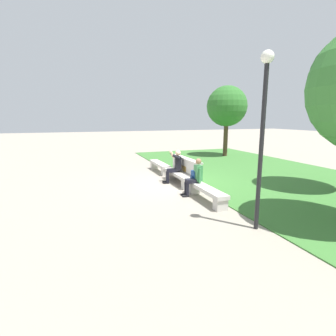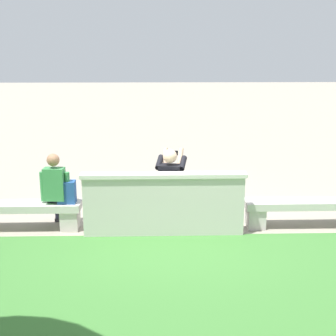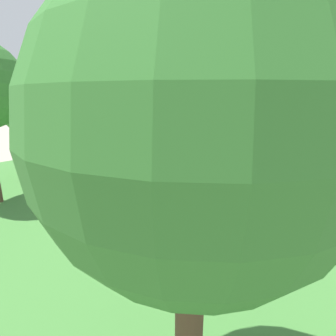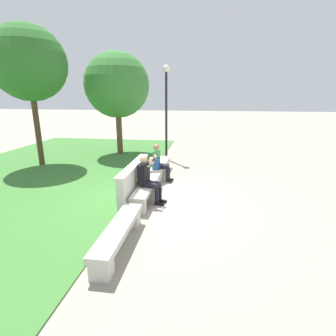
{
  "view_description": "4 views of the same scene",
  "coord_description": "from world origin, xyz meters",
  "px_view_note": "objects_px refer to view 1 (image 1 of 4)",
  "views": [
    {
      "loc": [
        9.44,
        -3.79,
        2.6
      ],
      "look_at": [
        0.58,
        -0.63,
        0.77
      ],
      "focal_mm": 28.0,
      "sensor_mm": 36.0,
      "label": 1
    },
    {
      "loc": [
        0.13,
        7.2,
        2.77
      ],
      "look_at": [
        -0.08,
        -0.05,
        1.0
      ],
      "focal_mm": 50.0,
      "sensor_mm": 36.0,
      "label": 2
    },
    {
      "loc": [
        -7.12,
        7.51,
        3.6
      ],
      "look_at": [
        -0.28,
        -0.1,
        0.8
      ],
      "focal_mm": 28.0,
      "sensor_mm": 36.0,
      "label": 3
    },
    {
      "loc": [
        -6.65,
        -1.56,
        2.85
      ],
      "look_at": [
        0.39,
        -0.55,
        0.83
      ],
      "focal_mm": 28.0,
      "sensor_mm": 36.0,
      "label": 4
    }
  ],
  "objects_px": {
    "tree_left_background": "(227,107)",
    "bench_main": "(160,166)",
    "backpack": "(195,176)",
    "person_distant": "(195,176)",
    "lamp_post": "(263,117)",
    "bench_mid": "(206,192)",
    "bench_near": "(178,176)",
    "person_photographer": "(175,165)"
  },
  "relations": [
    {
      "from": "tree_left_background",
      "to": "bench_main",
      "type": "bearing_deg",
      "value": -59.06
    },
    {
      "from": "backpack",
      "to": "tree_left_background",
      "type": "distance_m",
      "value": 9.73
    },
    {
      "from": "backpack",
      "to": "person_distant",
      "type": "bearing_deg",
      "value": -23.83
    },
    {
      "from": "person_distant",
      "to": "backpack",
      "type": "bearing_deg",
      "value": 156.17
    },
    {
      "from": "lamp_post",
      "to": "tree_left_background",
      "type": "bearing_deg",
      "value": 151.79
    },
    {
      "from": "bench_main",
      "to": "bench_mid",
      "type": "bearing_deg",
      "value": 0.0
    },
    {
      "from": "bench_near",
      "to": "tree_left_background",
      "type": "xyz_separation_m",
      "value": [
        -5.84,
        5.77,
        2.98
      ]
    },
    {
      "from": "bench_mid",
      "to": "backpack",
      "type": "height_order",
      "value": "backpack"
    },
    {
      "from": "person_distant",
      "to": "tree_left_background",
      "type": "height_order",
      "value": "tree_left_background"
    },
    {
      "from": "tree_left_background",
      "to": "lamp_post",
      "type": "distance_m",
      "value": 11.92
    },
    {
      "from": "person_photographer",
      "to": "tree_left_background",
      "type": "height_order",
      "value": "tree_left_background"
    },
    {
      "from": "bench_main",
      "to": "person_photographer",
      "type": "bearing_deg",
      "value": -1.92
    },
    {
      "from": "bench_mid",
      "to": "person_photographer",
      "type": "relative_size",
      "value": 1.6
    },
    {
      "from": "bench_mid",
      "to": "tree_left_background",
      "type": "height_order",
      "value": "tree_left_background"
    },
    {
      "from": "bench_near",
      "to": "lamp_post",
      "type": "xyz_separation_m",
      "value": [
        4.65,
        0.14,
        2.29
      ]
    },
    {
      "from": "backpack",
      "to": "lamp_post",
      "type": "relative_size",
      "value": 0.11
    },
    {
      "from": "bench_near",
      "to": "backpack",
      "type": "bearing_deg",
      "value": 0.35
    },
    {
      "from": "backpack",
      "to": "bench_main",
      "type": "bearing_deg",
      "value": -179.86
    },
    {
      "from": "person_distant",
      "to": "tree_left_background",
      "type": "xyz_separation_m",
      "value": [
        -7.55,
        5.83,
        2.62
      ]
    },
    {
      "from": "bench_mid",
      "to": "person_photographer",
      "type": "distance_m",
      "value": 2.55
    },
    {
      "from": "backpack",
      "to": "bench_near",
      "type": "bearing_deg",
      "value": -179.65
    },
    {
      "from": "bench_near",
      "to": "tree_left_background",
      "type": "relative_size",
      "value": 0.46
    },
    {
      "from": "bench_near",
      "to": "person_photographer",
      "type": "relative_size",
      "value": 1.6
    },
    {
      "from": "backpack",
      "to": "lamp_post",
      "type": "height_order",
      "value": "lamp_post"
    },
    {
      "from": "bench_near",
      "to": "lamp_post",
      "type": "relative_size",
      "value": 0.53
    },
    {
      "from": "bench_near",
      "to": "person_photographer",
      "type": "bearing_deg",
      "value": -150.17
    },
    {
      "from": "bench_near",
      "to": "bench_mid",
      "type": "xyz_separation_m",
      "value": [
        2.38,
        0.0,
        0.0
      ]
    },
    {
      "from": "lamp_post",
      "to": "bench_near",
      "type": "bearing_deg",
      "value": -178.27
    },
    {
      "from": "person_photographer",
      "to": "lamp_post",
      "type": "height_order",
      "value": "lamp_post"
    },
    {
      "from": "person_distant",
      "to": "lamp_post",
      "type": "distance_m",
      "value": 3.52
    },
    {
      "from": "bench_main",
      "to": "person_distant",
      "type": "bearing_deg",
      "value": -0.93
    },
    {
      "from": "bench_near",
      "to": "person_photographer",
      "type": "height_order",
      "value": "person_photographer"
    },
    {
      "from": "bench_main",
      "to": "bench_near",
      "type": "height_order",
      "value": "same"
    },
    {
      "from": "person_photographer",
      "to": "person_distant",
      "type": "relative_size",
      "value": 1.05
    },
    {
      "from": "tree_left_background",
      "to": "bench_near",
      "type": "bearing_deg",
      "value": -44.64
    },
    {
      "from": "bench_main",
      "to": "tree_left_background",
      "type": "bearing_deg",
      "value": 120.94
    },
    {
      "from": "person_photographer",
      "to": "bench_main",
      "type": "bearing_deg",
      "value": 178.08
    },
    {
      "from": "bench_near",
      "to": "bench_mid",
      "type": "height_order",
      "value": "same"
    },
    {
      "from": "backpack",
      "to": "tree_left_background",
      "type": "height_order",
      "value": "tree_left_background"
    },
    {
      "from": "bench_mid",
      "to": "person_distant",
      "type": "bearing_deg",
      "value": -174.36
    },
    {
      "from": "bench_mid",
      "to": "lamp_post",
      "type": "bearing_deg",
      "value": 3.55
    },
    {
      "from": "person_photographer",
      "to": "tree_left_background",
      "type": "xyz_separation_m",
      "value": [
        -5.71,
        5.84,
        2.55
      ]
    }
  ]
}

